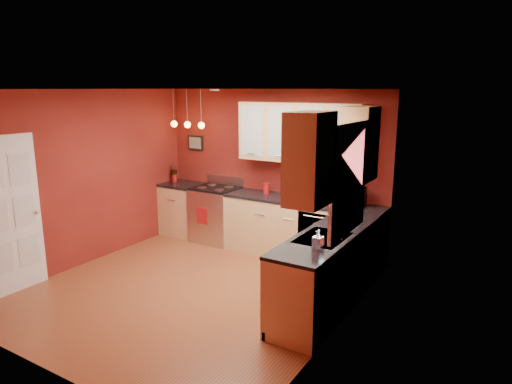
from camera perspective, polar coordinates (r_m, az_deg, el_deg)
The scene contains 27 objects.
floor at distance 6.24m, azimuth -7.92°, elevation -12.00°, with size 4.20×4.20×0.00m, color #9A4E2D.
ceiling at distance 5.67m, azimuth -8.75°, elevation 12.59°, with size 4.00×4.20×0.02m, color white.
wall_back at distance 7.52m, azimuth 1.89°, elevation 2.82°, with size 4.00×0.02×2.60m, color maroon.
wall_front at distance 4.47m, azimuth -25.72°, elevation -5.55°, with size 4.00×0.02×2.60m, color maroon.
wall_left at distance 7.24m, azimuth -20.65°, elevation 1.59°, with size 0.02×4.20×2.60m, color maroon.
wall_right at distance 4.83m, azimuth 10.36°, elevation -3.12°, with size 0.02×4.20×2.60m, color maroon.
base_cabinets_back_left at distance 8.39m, azimuth -9.05°, elevation -2.22°, with size 0.70×0.60×0.90m, color #E3AC7A.
base_cabinets_back_right at distance 7.14m, azimuth 5.77°, elevation -4.83°, with size 2.54×0.60×0.90m, color #E3AC7A.
base_cabinets_right at distance 5.61m, azimuth 8.79°, elevation -9.96°, with size 0.60×2.10×0.90m, color #E3AC7A.
counter_back_left at distance 8.29m, azimuth -9.16°, elevation 0.92°, with size 0.70×0.62×0.04m, color black.
counter_back_right at distance 7.01m, azimuth 5.86°, elevation -1.17°, with size 2.54×0.62×0.04m, color black.
counter_right at distance 5.45m, azimuth 8.96°, elevation -5.40°, with size 0.62×2.10×0.04m, color black.
gas_range at distance 7.95m, azimuth -5.02°, elevation -2.74°, with size 0.76×0.64×1.11m.
dishwasher_front at distance 6.75m, azimuth 7.55°, elevation -5.95°, with size 0.60×0.02×0.80m, color silver.
sink at distance 5.32m, azimuth 8.36°, elevation -5.90°, with size 0.50×0.70×0.33m.
window at distance 5.03m, azimuth 11.50°, elevation 2.00°, with size 0.06×1.02×1.22m.
door_left_wall at distance 6.62m, azimuth -28.42°, elevation -2.59°, with size 0.12×0.82×2.05m.
upper_cabinets_back at distance 7.01m, azimuth 5.53°, elevation 7.38°, with size 2.00×0.35×0.90m, color #E3AC7A.
upper_cabinets_right at distance 5.06m, azimuth 10.13°, elevation 5.13°, with size 0.35×1.95×0.90m, color #E3AC7A.
wall_picture at distance 8.32m, azimuth -7.56°, elevation 6.12°, with size 0.32×0.03×0.26m, color black.
pendant_lights at distance 7.97m, azimuth -8.56°, elevation 8.38°, with size 0.71×0.11×0.66m.
red_canister at distance 7.38m, azimuth 1.33°, elevation 0.45°, with size 0.11×0.11×0.17m.
red_vase at distance 8.44m, azimuth -10.18°, elevation 1.74°, with size 0.09×0.09×0.14m, color #9D1013.
flowers at distance 8.41m, azimuth -10.23°, elevation 2.82°, with size 0.12×0.12×0.22m, color #9D1013.
coffee_maker at distance 6.73m, azimuth 12.64°, elevation -0.65°, with size 0.21×0.21×0.30m.
soap_pump at distance 4.88m, azimuth 7.76°, elevation -5.98°, with size 0.10×0.10×0.22m, color white.
dish_towel at distance 7.71m, azimuth -6.77°, elevation -2.96°, with size 0.20×0.01×0.28m, color #9D1013.
Camera 1 is at (3.63, -4.36, 2.62)m, focal length 32.00 mm.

